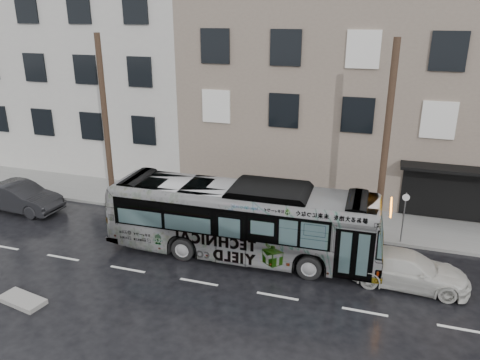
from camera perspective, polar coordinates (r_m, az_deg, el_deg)
The scene contains 11 objects.
ground at distance 21.03m, azimuth -2.39°, elevation -8.88°, with size 120.00×120.00×0.00m, color black.
sidewalk at distance 25.18m, azimuth 1.44°, elevation -3.63°, with size 90.00×3.60×0.15m, color gray.
building_taupe at distance 30.37m, azimuth 15.10°, elevation 10.44°, with size 20.00×12.00×11.00m, color gray.
building_grey at distance 39.93m, azimuth -20.80°, elevation 15.58°, with size 26.00×15.00×16.00m, color beige.
utility_pole_front at distance 21.29m, azimuth 17.34°, elevation 4.09°, with size 0.30×0.30×9.00m, color #3F2D1F.
utility_pole_rear at distance 25.46m, azimuth -16.06°, elevation 6.70°, with size 0.30×0.30×9.00m, color #3F2D1F.
sign_post at distance 22.39m, azimuth 19.30°, elevation -4.35°, with size 0.06×0.06×2.40m, color slate.
bus at distance 20.21m, azimuth 0.29°, elevation -4.87°, with size 2.78×11.88×3.31m, color #B2B2B2.
white_sedan at distance 19.59m, azimuth 19.67°, elevation -10.19°, with size 1.89×4.65×1.35m, color beige.
dark_sedan at distance 27.64m, azimuth -25.26°, elevation -1.88°, with size 1.64×4.69×1.55m, color black.
slush_pile at distance 19.49m, azimuth -25.01°, elevation -13.14°, with size 1.80×0.80×0.18m, color #A2A19A.
Camera 1 is at (6.47, -17.29, 10.08)m, focal length 35.00 mm.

